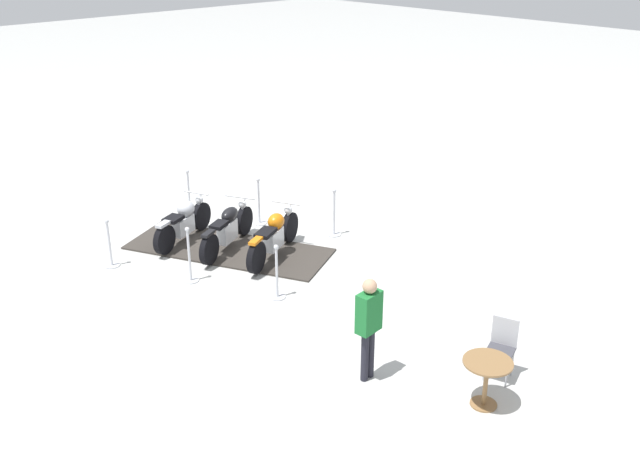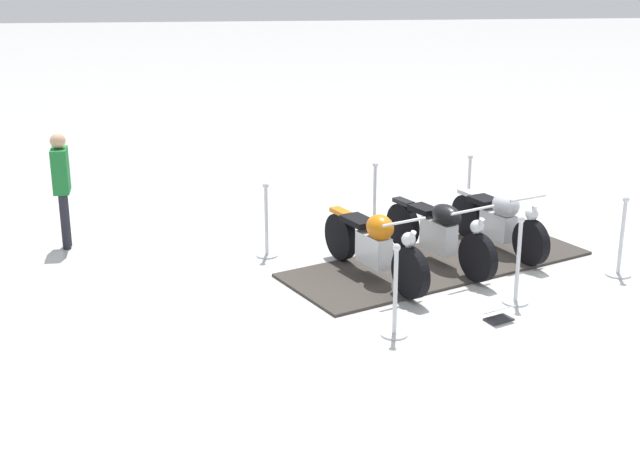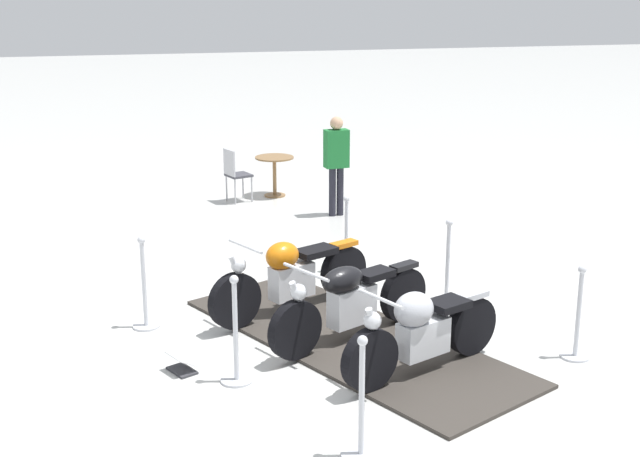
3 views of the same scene
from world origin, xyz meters
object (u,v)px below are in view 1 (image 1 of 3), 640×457
(stanchion_right_rear, at_px, (189,200))
(bystander_person, at_px, (369,321))
(motorcycle_copper, at_px, (274,235))
(stanchion_left_mid, at_px, (190,263))
(motorcycle_black, at_px, (228,228))
(cafe_chair_near_table, at_px, (502,345))
(cafe_table, at_px, (487,373))
(stanchion_left_rear, at_px, (110,251))
(motorcycle_chrome, at_px, (184,221))
(stanchion_right_front, at_px, (334,220))
(stanchion_left_front, at_px, (277,280))
(info_placard, at_px, (286,219))
(stanchion_right_mid, at_px, (259,209))

(stanchion_right_rear, xyz_separation_m, bystander_person, (-7.61, 1.87, 0.68))
(stanchion_right_rear, height_order, bystander_person, bystander_person)
(motorcycle_copper, relative_size, stanchion_left_mid, 1.86)
(motorcycle_copper, distance_m, bystander_person, 4.67)
(motorcycle_black, height_order, cafe_chair_near_table, motorcycle_black)
(cafe_table, bearing_deg, stanchion_left_mid, 8.11)
(stanchion_right_rear, distance_m, stanchion_left_rear, 3.12)
(motorcycle_copper, height_order, cafe_table, motorcycle_copper)
(motorcycle_copper, relative_size, stanchion_left_rear, 2.06)
(motorcycle_copper, relative_size, motorcycle_chrome, 1.10)
(stanchion_right_front, distance_m, cafe_table, 6.49)
(cafe_chair_near_table, bearing_deg, stanchion_right_front, -127.59)
(motorcycle_copper, bearing_deg, cafe_table, -124.77)
(cafe_chair_near_table, xyz_separation_m, bystander_person, (1.37, 1.53, 0.46))
(stanchion_right_front, bearing_deg, stanchion_left_front, 115.54)
(motorcycle_chrome, xyz_separation_m, stanchion_right_rear, (1.36, -1.04, -0.15))
(cafe_table, bearing_deg, info_placard, -18.75)
(cafe_chair_near_table, bearing_deg, motorcycle_chrome, -103.29)
(motorcycle_copper, xyz_separation_m, bystander_person, (-4.30, 1.76, 0.52))
(stanchion_right_front, bearing_deg, stanchion_left_mid, 84.80)
(cafe_chair_near_table, bearing_deg, motorcycle_black, -106.54)
(motorcycle_black, distance_m, bystander_person, 5.46)
(stanchion_left_mid, bearing_deg, motorcycle_copper, -98.77)
(stanchion_right_rear, bearing_deg, stanchion_left_rear, 115.54)
(motorcycle_black, xyz_separation_m, motorcycle_chrome, (0.98, 0.47, -0.00))
(motorcycle_copper, xyz_separation_m, stanchion_left_mid, (0.29, 1.90, -0.10))
(motorcycle_copper, distance_m, stanchion_left_front, 1.77)
(motorcycle_copper, height_order, stanchion_right_mid, stanchion_right_mid)
(stanchion_right_rear, relative_size, bystander_person, 0.65)
(motorcycle_copper, height_order, cafe_chair_near_table, motorcycle_copper)
(motorcycle_copper, xyz_separation_m, cafe_chair_near_table, (-5.66, 0.23, 0.06))
(stanchion_left_mid, distance_m, bystander_person, 4.63)
(motorcycle_chrome, relative_size, stanchion_right_rear, 1.76)
(motorcycle_black, bearing_deg, cafe_table, -120.87)
(motorcycle_black, bearing_deg, stanchion_right_rear, 49.85)
(stanchion_right_front, bearing_deg, info_placard, 12.24)
(stanchion_right_front, bearing_deg, motorcycle_copper, 88.80)
(cafe_table, bearing_deg, stanchion_right_front, -24.86)
(stanchion_left_front, xyz_separation_m, cafe_chair_near_table, (-4.28, -0.87, 0.20))
(motorcycle_chrome, height_order, cafe_chair_near_table, motorcycle_chrome)
(bystander_person, bearing_deg, stanchion_right_front, -44.07)
(motorcycle_chrome, height_order, stanchion_right_mid, stanchion_right_mid)
(stanchion_left_rear, xyz_separation_m, info_placard, (-0.69, -4.13, -0.28))
(info_placard, bearing_deg, motorcycle_copper, -73.85)
(stanchion_left_mid, distance_m, stanchion_right_front, 3.63)
(motorcycle_copper, bearing_deg, info_placard, 16.63)
(motorcycle_chrome, bearing_deg, cafe_table, -113.54)
(stanchion_left_front, relative_size, stanchion_right_rear, 0.98)
(stanchion_left_mid, distance_m, cafe_table, 6.28)
(cafe_chair_near_table, bearing_deg, stanchion_right_mid, -117.43)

